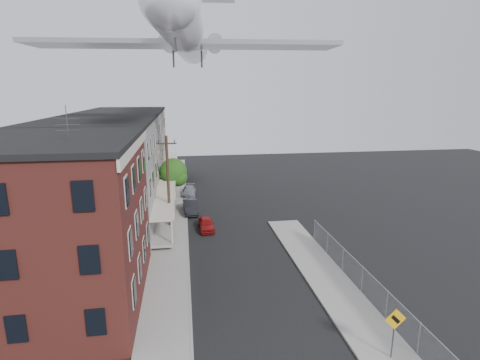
% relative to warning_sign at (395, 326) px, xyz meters
% --- Properties ---
extents(ground, '(120.00, 120.00, 0.00)m').
position_rel_warning_sign_xyz_m(ground, '(-5.60, 1.03, -1.88)').
color(ground, black).
rests_on(ground, ground).
extents(sidewalk_left, '(3.00, 62.00, 0.12)m').
position_rel_warning_sign_xyz_m(sidewalk_left, '(-11.10, 25.03, -1.82)').
color(sidewalk_left, gray).
rests_on(sidewalk_left, ground).
extents(sidewalk_right, '(3.00, 26.00, 0.12)m').
position_rel_warning_sign_xyz_m(sidewalk_right, '(-0.10, 7.03, -1.82)').
color(sidewalk_right, gray).
rests_on(sidewalk_right, ground).
extents(curb_left, '(0.15, 62.00, 0.14)m').
position_rel_warning_sign_xyz_m(curb_left, '(-9.65, 25.03, -1.81)').
color(curb_left, gray).
rests_on(curb_left, ground).
extents(curb_right, '(0.15, 26.00, 0.14)m').
position_rel_warning_sign_xyz_m(curb_right, '(-1.55, 7.03, -1.81)').
color(curb_right, gray).
rests_on(curb_right, ground).
extents(corner_building, '(10.31, 12.30, 12.15)m').
position_rel_warning_sign_xyz_m(corner_building, '(-17.60, 8.03, 3.28)').
color(corner_building, '#3D1913').
rests_on(corner_building, ground).
extents(row_house_a, '(11.98, 7.00, 10.30)m').
position_rel_warning_sign_xyz_m(row_house_a, '(-17.56, 17.53, 3.25)').
color(row_house_a, '#62615F').
rests_on(row_house_a, ground).
extents(row_house_b, '(11.98, 7.00, 10.30)m').
position_rel_warning_sign_xyz_m(row_house_b, '(-17.56, 24.53, 3.25)').
color(row_house_b, gray).
rests_on(row_house_b, ground).
extents(row_house_c, '(11.98, 7.00, 10.30)m').
position_rel_warning_sign_xyz_m(row_house_c, '(-17.56, 31.53, 3.25)').
color(row_house_c, '#62615F').
rests_on(row_house_c, ground).
extents(row_house_d, '(11.98, 7.00, 10.30)m').
position_rel_warning_sign_xyz_m(row_house_d, '(-17.56, 38.53, 3.25)').
color(row_house_d, gray).
rests_on(row_house_d, ground).
extents(row_house_e, '(11.98, 7.00, 10.30)m').
position_rel_warning_sign_xyz_m(row_house_e, '(-17.56, 45.53, 3.25)').
color(row_house_e, '#62615F').
rests_on(row_house_e, ground).
extents(chainlink_fence, '(0.06, 18.06, 1.90)m').
position_rel_warning_sign_xyz_m(chainlink_fence, '(1.40, 6.03, -0.89)').
color(chainlink_fence, gray).
rests_on(chainlink_fence, ground).
extents(warning_sign, '(1.10, 0.11, 2.80)m').
position_rel_warning_sign_xyz_m(warning_sign, '(0.00, 0.00, 0.00)').
color(warning_sign, '#515156').
rests_on(warning_sign, ground).
extents(utility_pole, '(1.80, 0.26, 9.00)m').
position_rel_warning_sign_xyz_m(utility_pole, '(-11.20, 19.03, 2.79)').
color(utility_pole, black).
rests_on(utility_pole, ground).
extents(street_tree, '(3.22, 3.20, 5.20)m').
position_rel_warning_sign_xyz_m(street_tree, '(-10.87, 28.95, 1.57)').
color(street_tree, black).
rests_on(street_tree, ground).
extents(car_near, '(1.51, 3.48, 1.17)m').
position_rel_warning_sign_xyz_m(car_near, '(-7.84, 19.03, -1.30)').
color(car_near, maroon).
rests_on(car_near, ground).
extents(car_mid, '(1.69, 4.20, 1.36)m').
position_rel_warning_sign_xyz_m(car_mid, '(-9.20, 24.31, -1.20)').
color(car_mid, black).
rests_on(car_mid, ground).
extents(car_far, '(1.84, 4.01, 1.14)m').
position_rel_warning_sign_xyz_m(car_far, '(-9.20, 31.40, -1.31)').
color(car_far, gray).
rests_on(car_far, ground).
extents(airplane, '(26.74, 30.53, 8.82)m').
position_rel_warning_sign_xyz_m(airplane, '(-9.07, 22.39, 16.03)').
color(airplane, white).
rests_on(airplane, ground).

